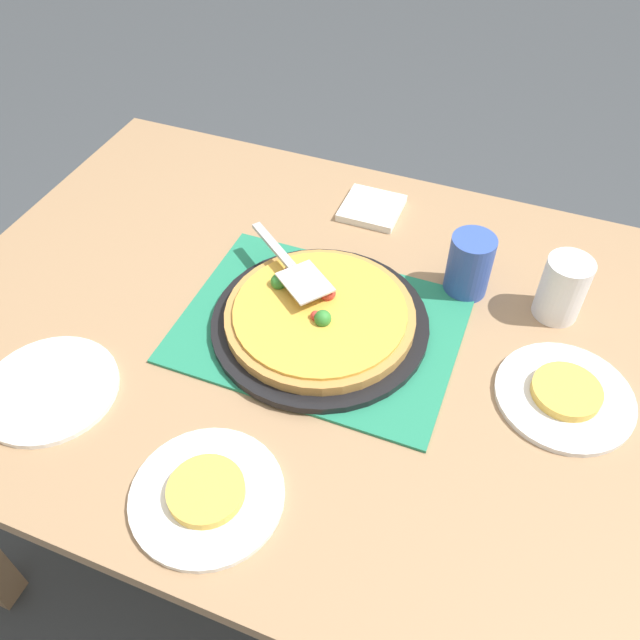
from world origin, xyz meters
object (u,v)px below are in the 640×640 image
at_px(cup_near, 469,265).
at_px(plate_near_left, 207,495).
at_px(pizza_pan, 320,323).
at_px(pizza_server, 291,266).
at_px(plate_side, 50,389).
at_px(served_slice_right, 567,391).
at_px(pizza, 319,314).
at_px(napkin_stack, 372,208).
at_px(plate_far_right, 564,396).
at_px(cup_far, 563,288).
at_px(served_slice_left, 206,491).

bearing_deg(cup_near, plate_near_left, -113.83).
xyz_separation_m(pizza_pan, pizza_server, (-0.08, 0.06, 0.06)).
bearing_deg(pizza_server, plate_side, -128.58).
distance_m(pizza_pan, served_slice_right, 0.42).
height_order(plate_near_left, pizza_server, pizza_server).
relative_size(pizza_pan, pizza, 1.15).
height_order(plate_near_left, served_slice_right, served_slice_right).
distance_m(pizza_pan, napkin_stack, 0.35).
bearing_deg(plate_side, pizza, 39.32).
distance_m(served_slice_right, pizza_server, 0.50).
height_order(plate_far_right, napkin_stack, napkin_stack).
distance_m(plate_far_right, cup_far, 0.20).
xyz_separation_m(served_slice_right, cup_far, (-0.04, 0.19, 0.04)).
bearing_deg(pizza, pizza_pan, -36.23).
distance_m(served_slice_right, cup_near, 0.28).
bearing_deg(served_slice_right, plate_far_right, 0.00).
bearing_deg(served_slice_left, cup_near, 66.17).
distance_m(plate_side, cup_near, 0.75).
bearing_deg(plate_near_left, pizza, 85.63).
distance_m(pizza_pan, served_slice_left, 0.36).
distance_m(pizza, napkin_stack, 0.35).
xyz_separation_m(served_slice_left, served_slice_right, (0.45, 0.36, 0.00)).
relative_size(plate_near_left, cup_near, 1.83).
xyz_separation_m(pizza_pan, cup_far, (0.38, 0.19, 0.05)).
bearing_deg(napkin_stack, cup_near, -34.71).
relative_size(served_slice_left, napkin_stack, 0.92).
relative_size(pizza, plate_side, 1.50).
xyz_separation_m(plate_near_left, cup_near, (0.24, 0.55, 0.06)).
distance_m(pizza, served_slice_left, 0.36).
relative_size(pizza_pan, plate_near_left, 1.73).
distance_m(pizza, plate_side, 0.46).
distance_m(plate_near_left, napkin_stack, 0.71).
distance_m(plate_side, served_slice_left, 0.33).
bearing_deg(pizza, pizza_server, 142.55).
bearing_deg(cup_far, pizza_server, -164.13).
relative_size(pizza, cup_far, 2.75).
relative_size(pizza_pan, plate_far_right, 1.73).
xyz_separation_m(pizza, served_slice_right, (0.42, -0.00, -0.02)).
height_order(pizza_pan, cup_far, cup_far).
bearing_deg(cup_near, pizza, -138.88).
bearing_deg(plate_near_left, served_slice_left, 180.00).
bearing_deg(plate_near_left, napkin_stack, 89.33).
xyz_separation_m(pizza, napkin_stack, (-0.02, 0.35, -0.03)).
xyz_separation_m(plate_far_right, served_slice_right, (0.00, 0.00, 0.01)).
bearing_deg(plate_far_right, served_slice_left, -141.11).
bearing_deg(served_slice_right, cup_far, 102.04).
xyz_separation_m(pizza, plate_far_right, (0.42, -0.00, -0.03)).
distance_m(pizza, cup_far, 0.42).
distance_m(plate_near_left, served_slice_right, 0.58).
relative_size(pizza, plate_far_right, 1.50).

